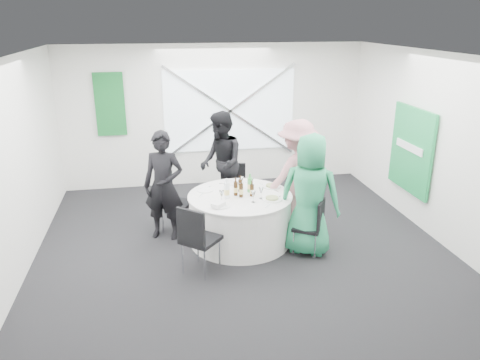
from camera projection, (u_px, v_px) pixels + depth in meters
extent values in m
plane|color=black|center=(242.00, 247.00, 7.02)|extent=(6.00, 6.00, 0.00)
plane|color=silver|center=(243.00, 55.00, 6.09)|extent=(6.00, 6.00, 0.00)
plane|color=white|center=(215.00, 116.00, 9.34)|extent=(6.00, 0.00, 6.00)
plane|color=white|center=(312.00, 262.00, 3.77)|extent=(6.00, 0.00, 6.00)
plane|color=white|center=(15.00, 170.00, 6.04)|extent=(0.00, 6.00, 6.00)
plane|color=white|center=(437.00, 147.00, 7.07)|extent=(0.00, 6.00, 6.00)
cube|color=white|center=(230.00, 111.00, 9.32)|extent=(2.60, 0.03, 1.60)
cube|color=silver|center=(230.00, 111.00, 9.29)|extent=(2.63, 0.05, 1.84)
cube|color=silver|center=(230.00, 111.00, 9.29)|extent=(2.63, 0.05, 1.84)
cube|color=#125E2E|center=(110.00, 104.00, 8.85)|extent=(0.55, 0.04, 1.20)
cube|color=#1B974A|center=(411.00, 150.00, 7.68)|extent=(0.05, 1.20, 1.40)
cylinder|color=silver|center=(240.00, 219.00, 7.08)|extent=(1.52, 1.52, 0.74)
cylinder|color=silver|center=(240.00, 196.00, 6.96)|extent=(1.56, 1.56, 0.02)
cube|color=black|center=(236.00, 190.00, 8.16)|extent=(0.43, 0.43, 0.05)
cube|color=black|center=(235.00, 174.00, 8.26)|extent=(0.37, 0.08, 0.41)
cylinder|color=silver|center=(244.00, 198.00, 8.39)|extent=(0.02, 0.02, 0.39)
cylinder|color=silver|center=(227.00, 198.00, 8.37)|extent=(0.02, 0.02, 0.39)
cylinder|color=silver|center=(245.00, 205.00, 8.09)|extent=(0.02, 0.02, 0.39)
cylinder|color=silver|center=(227.00, 205.00, 8.07)|extent=(0.02, 0.02, 0.39)
cube|color=black|center=(177.00, 204.00, 7.43)|extent=(0.59, 0.59, 0.05)
cube|color=black|center=(165.00, 187.00, 7.42)|extent=(0.25, 0.37, 0.46)
cylinder|color=silver|center=(174.00, 212.00, 7.72)|extent=(0.02, 0.02, 0.44)
cylinder|color=silver|center=(163.00, 220.00, 7.42)|extent=(0.02, 0.02, 0.44)
cylinder|color=silver|center=(192.00, 215.00, 7.60)|extent=(0.02, 0.02, 0.44)
cylinder|color=silver|center=(182.00, 223.00, 7.30)|extent=(0.02, 0.02, 0.44)
cube|color=black|center=(286.00, 200.00, 7.65)|extent=(0.56, 0.56, 0.05)
cube|color=black|center=(295.00, 183.00, 7.68)|extent=(0.22, 0.36, 0.44)
cylinder|color=silver|center=(300.00, 213.00, 7.70)|extent=(0.02, 0.02, 0.42)
cylinder|color=silver|center=(286.00, 207.00, 7.94)|extent=(0.02, 0.02, 0.42)
cylinder|color=silver|center=(286.00, 218.00, 7.50)|extent=(0.02, 0.02, 0.42)
cylinder|color=silver|center=(272.00, 212.00, 7.74)|extent=(0.02, 0.02, 0.42)
cube|color=black|center=(307.00, 227.00, 6.71)|extent=(0.53, 0.53, 0.05)
cube|color=black|center=(321.00, 215.00, 6.57)|extent=(0.22, 0.33, 0.41)
cylinder|color=silver|center=(315.00, 247.00, 6.59)|extent=(0.02, 0.02, 0.39)
cylinder|color=silver|center=(320.00, 238.00, 6.87)|extent=(0.02, 0.02, 0.39)
cylinder|color=silver|center=(294.00, 244.00, 6.70)|extent=(0.02, 0.02, 0.39)
cylinder|color=silver|center=(299.00, 235.00, 6.97)|extent=(0.02, 0.02, 0.39)
cube|color=black|center=(201.00, 239.00, 6.21)|extent=(0.62, 0.62, 0.05)
cube|color=black|center=(191.00, 227.00, 5.95)|extent=(0.35, 0.31, 0.47)
cylinder|color=silver|center=(183.00, 258.00, 6.23)|extent=(0.02, 0.02, 0.45)
cylinder|color=silver|center=(205.00, 265.00, 6.06)|extent=(0.02, 0.02, 0.45)
cylinder|color=silver|center=(198.00, 248.00, 6.52)|extent=(0.02, 0.02, 0.45)
cylinder|color=silver|center=(220.00, 254.00, 6.35)|extent=(0.02, 0.02, 0.45)
imported|color=black|center=(164.00, 186.00, 7.09)|extent=(0.72, 0.58, 1.69)
imported|color=black|center=(221.00, 163.00, 8.04)|extent=(0.55, 0.90, 1.78)
imported|color=#BA787E|center=(297.00, 175.00, 7.39)|extent=(1.27, 0.89, 1.79)
imported|color=#289360|center=(310.00, 195.00, 6.61)|extent=(1.03, 0.91, 1.78)
cylinder|color=white|center=(233.00, 182.00, 7.47)|extent=(0.28, 0.28, 0.01)
cylinder|color=white|center=(205.00, 190.00, 7.13)|extent=(0.24, 0.24, 0.01)
cylinder|color=white|center=(272.00, 187.00, 7.29)|extent=(0.28, 0.28, 0.01)
cylinder|color=#809A53|center=(272.00, 185.00, 7.28)|extent=(0.18, 0.18, 0.02)
cylinder|color=white|center=(272.00, 199.00, 6.78)|extent=(0.28, 0.28, 0.01)
cylinder|color=#809A53|center=(272.00, 198.00, 6.77)|extent=(0.18, 0.18, 0.02)
cylinder|color=white|center=(221.00, 206.00, 6.55)|extent=(0.25, 0.25, 0.01)
cube|color=silver|center=(218.00, 204.00, 6.51)|extent=(0.22, 0.22, 0.05)
cylinder|color=#3B210A|center=(236.00, 189.00, 6.92)|extent=(0.06, 0.06, 0.21)
cylinder|color=#3B210A|center=(236.00, 180.00, 6.87)|extent=(0.02, 0.02, 0.06)
cylinder|color=#EAD57C|center=(236.00, 190.00, 6.92)|extent=(0.06, 0.06, 0.07)
cylinder|color=#3B210A|center=(240.00, 186.00, 7.07)|extent=(0.06, 0.06, 0.19)
cylinder|color=#3B210A|center=(240.00, 178.00, 7.03)|extent=(0.02, 0.02, 0.06)
cylinder|color=#EAD57C|center=(240.00, 187.00, 7.07)|extent=(0.06, 0.06, 0.07)
cylinder|color=#3B210A|center=(252.00, 190.00, 6.90)|extent=(0.06, 0.06, 0.18)
cylinder|color=#3B210A|center=(252.00, 183.00, 6.86)|extent=(0.02, 0.02, 0.06)
cylinder|color=#EAD57C|center=(252.00, 191.00, 6.90)|extent=(0.06, 0.06, 0.06)
cylinder|color=#3B210A|center=(241.00, 190.00, 6.85)|extent=(0.06, 0.06, 0.21)
cylinder|color=#3B210A|center=(241.00, 181.00, 6.81)|extent=(0.02, 0.02, 0.06)
cylinder|color=#EAD57C|center=(241.00, 191.00, 6.86)|extent=(0.06, 0.06, 0.07)
cylinder|color=green|center=(250.00, 185.00, 7.05)|extent=(0.08, 0.08, 0.23)
cylinder|color=green|center=(250.00, 176.00, 7.01)|extent=(0.03, 0.03, 0.06)
cylinder|color=#EAD57C|center=(250.00, 186.00, 7.06)|extent=(0.08, 0.08, 0.08)
cylinder|color=white|center=(227.00, 190.00, 6.80)|extent=(0.08, 0.08, 0.24)
cylinder|color=white|center=(227.00, 181.00, 6.75)|extent=(0.03, 0.03, 0.06)
cylinder|color=#EAD57C|center=(227.00, 192.00, 6.81)|extent=(0.08, 0.08, 0.08)
cylinder|color=white|center=(222.00, 202.00, 6.71)|extent=(0.06, 0.06, 0.00)
cylinder|color=white|center=(222.00, 198.00, 6.69)|extent=(0.01, 0.01, 0.10)
cone|color=white|center=(222.00, 193.00, 6.67)|extent=(0.07, 0.07, 0.08)
cylinder|color=white|center=(253.00, 202.00, 6.69)|extent=(0.06, 0.06, 0.00)
cylinder|color=white|center=(253.00, 199.00, 6.67)|extent=(0.01, 0.01, 0.10)
cone|color=white|center=(253.00, 194.00, 6.65)|extent=(0.07, 0.07, 0.08)
cylinder|color=white|center=(251.00, 188.00, 7.22)|extent=(0.06, 0.06, 0.00)
cylinder|color=white|center=(251.00, 185.00, 7.21)|extent=(0.01, 0.01, 0.10)
cone|color=white|center=(251.00, 181.00, 7.18)|extent=(0.07, 0.07, 0.08)
cylinder|color=white|center=(242.00, 187.00, 7.27)|extent=(0.06, 0.06, 0.00)
cylinder|color=white|center=(242.00, 184.00, 7.25)|extent=(0.01, 0.01, 0.10)
cone|color=white|center=(242.00, 180.00, 7.23)|extent=(0.07, 0.07, 0.08)
cylinder|color=white|center=(261.00, 198.00, 6.83)|extent=(0.06, 0.06, 0.00)
cylinder|color=white|center=(261.00, 195.00, 6.81)|extent=(0.01, 0.01, 0.10)
cone|color=white|center=(261.00, 190.00, 6.78)|extent=(0.07, 0.07, 0.08)
cube|color=silver|center=(209.00, 188.00, 7.24)|extent=(0.08, 0.14, 0.01)
cube|color=silver|center=(201.00, 195.00, 6.95)|extent=(0.08, 0.14, 0.01)
cube|color=silver|center=(242.00, 182.00, 7.50)|extent=(0.15, 0.02, 0.01)
cube|color=silver|center=(224.00, 183.00, 7.44)|extent=(0.15, 0.02, 0.01)
cube|color=silver|center=(276.00, 191.00, 7.13)|extent=(0.08, 0.14, 0.01)
cube|color=silver|center=(262.00, 185.00, 7.39)|extent=(0.08, 0.14, 0.01)
cube|color=silver|center=(268.00, 206.00, 6.55)|extent=(0.11, 0.12, 0.01)
cube|color=silver|center=(279.00, 198.00, 6.85)|extent=(0.11, 0.13, 0.01)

